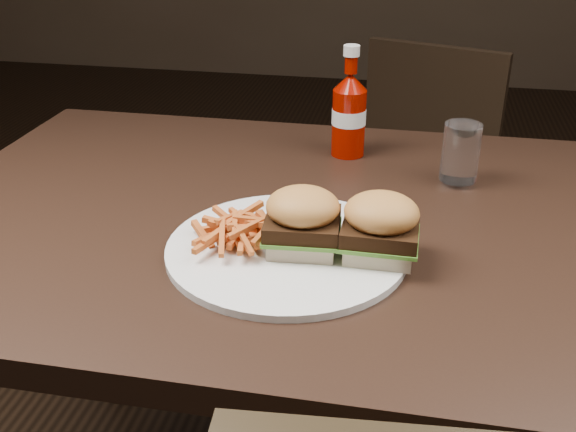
% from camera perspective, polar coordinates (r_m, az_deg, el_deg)
% --- Properties ---
extents(dining_table, '(1.20, 0.80, 0.04)m').
position_cam_1_polar(dining_table, '(1.02, 1.62, -0.73)').
color(dining_table, black).
rests_on(dining_table, ground).
extents(chair_far, '(0.48, 0.48, 0.04)m').
position_cam_1_polar(chair_far, '(2.02, 13.04, 3.59)').
color(chair_far, black).
rests_on(chair_far, ground).
extents(plate, '(0.32, 0.32, 0.01)m').
position_cam_1_polar(plate, '(0.91, -0.12, -2.82)').
color(plate, white).
rests_on(plate, dining_table).
extents(sandwich_half_a, '(0.09, 0.09, 0.02)m').
position_cam_1_polar(sandwich_half_a, '(0.89, 1.23, -2.13)').
color(sandwich_half_a, beige).
rests_on(sandwich_half_a, plate).
extents(sandwich_half_b, '(0.09, 0.08, 0.02)m').
position_cam_1_polar(sandwich_half_b, '(0.89, 7.72, -2.66)').
color(sandwich_half_b, beige).
rests_on(sandwich_half_b, plate).
extents(fries_pile, '(0.13, 0.13, 0.04)m').
position_cam_1_polar(fries_pile, '(0.90, -4.39, -1.13)').
color(fries_pile, '#C4782E').
rests_on(fries_pile, plate).
extents(ketchup_bottle, '(0.07, 0.07, 0.12)m').
position_cam_1_polar(ketchup_bottle, '(1.22, 5.15, 7.87)').
color(ketchup_bottle, '#810A00').
rests_on(ketchup_bottle, dining_table).
extents(tumbler, '(0.07, 0.07, 0.09)m').
position_cam_1_polar(tumbler, '(1.13, 14.40, 5.26)').
color(tumbler, white).
rests_on(tumbler, dining_table).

